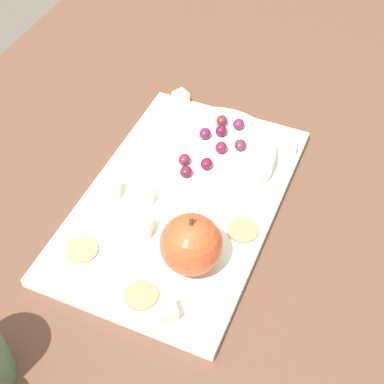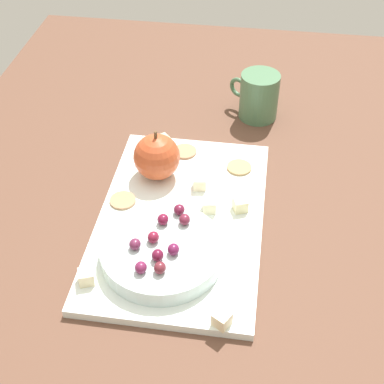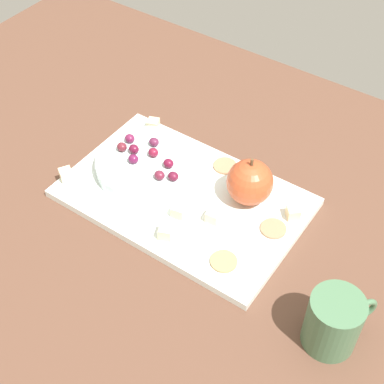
{
  "view_description": "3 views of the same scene",
  "coord_description": "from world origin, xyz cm",
  "px_view_note": "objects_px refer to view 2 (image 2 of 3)",
  "views": [
    {
      "loc": [
        46.8,
        20.99,
        64.42
      ],
      "look_at": [
        0.69,
        1.3,
        8.79
      ],
      "focal_mm": 53.89,
      "sensor_mm": 36.0,
      "label": 1
    },
    {
      "loc": [
        -60.45,
        -11.21,
        66.11
      ],
      "look_at": [
        1.44,
        -2.1,
        9.97
      ],
      "focal_mm": 52.49,
      "sensor_mm": 36.0,
      "label": 2
    },
    {
      "loc": [
        37.98,
        -52.98,
        74.67
      ],
      "look_at": [
        1.98,
        -0.99,
        8.19
      ],
      "focal_mm": 53.3,
      "sensor_mm": 36.0,
      "label": 3
    }
  ],
  "objects_px": {
    "cheese_cube_1": "(200,183)",
    "cheese_cube_5": "(222,319)",
    "cracker_0": "(239,167)",
    "grape_2": "(185,219)",
    "grape_8": "(173,249)",
    "cracker_2": "(123,200)",
    "cheese_cube_3": "(163,141)",
    "platter": "(180,222)",
    "apple_whole": "(157,157)",
    "grape_1": "(162,268)",
    "grape_7": "(158,255)",
    "cracker_1": "(185,152)",
    "grape_3": "(141,268)",
    "grape_4": "(135,244)",
    "cheese_cube_4": "(86,277)",
    "cheese_cube_0": "(240,205)",
    "grape_6": "(179,210)",
    "cup": "(259,96)",
    "grape_0": "(163,219)",
    "cheese_cube_2": "(209,206)",
    "grape_5": "(153,237)",
    "serving_dish": "(162,252)"
  },
  "relations": [
    {
      "from": "cheese_cube_1",
      "to": "cheese_cube_5",
      "type": "distance_m",
      "value": 0.26
    },
    {
      "from": "cheese_cube_5",
      "to": "cracker_0",
      "type": "xyz_separation_m",
      "value": [
        0.31,
        0.0,
        -0.01
      ]
    },
    {
      "from": "grape_2",
      "to": "grape_8",
      "type": "distance_m",
      "value": 0.06
    },
    {
      "from": "cracker_2",
      "to": "grape_2",
      "type": "height_order",
      "value": "grape_2"
    },
    {
      "from": "cheese_cube_3",
      "to": "cracker_0",
      "type": "xyz_separation_m",
      "value": [
        -0.04,
        -0.14,
        -0.01
      ]
    },
    {
      "from": "platter",
      "to": "cheese_cube_1",
      "type": "relative_size",
      "value": 19.41
    },
    {
      "from": "apple_whole",
      "to": "grape_1",
      "type": "relative_size",
      "value": 4.23
    },
    {
      "from": "cracker_2",
      "to": "grape_7",
      "type": "height_order",
      "value": "grape_7"
    },
    {
      "from": "grape_7",
      "to": "cracker_1",
      "type": "bearing_deg",
      "value": 1.25
    },
    {
      "from": "cracker_2",
      "to": "grape_3",
      "type": "relative_size",
      "value": 2.29
    },
    {
      "from": "grape_7",
      "to": "cracker_2",
      "type": "bearing_deg",
      "value": 31.92
    },
    {
      "from": "apple_whole",
      "to": "grape_1",
      "type": "bearing_deg",
      "value": -167.23
    },
    {
      "from": "grape_4",
      "to": "cheese_cube_4",
      "type": "bearing_deg",
      "value": 129.26
    },
    {
      "from": "cheese_cube_0",
      "to": "grape_6",
      "type": "xyz_separation_m",
      "value": [
        -0.05,
        0.09,
        0.02
      ]
    },
    {
      "from": "grape_1",
      "to": "cup",
      "type": "height_order",
      "value": "cup"
    },
    {
      "from": "cracker_1",
      "to": "grape_0",
      "type": "distance_m",
      "value": 0.2
    },
    {
      "from": "cheese_cube_4",
      "to": "grape_7",
      "type": "height_order",
      "value": "grape_7"
    },
    {
      "from": "grape_2",
      "to": "grape_4",
      "type": "relative_size",
      "value": 1.0
    },
    {
      "from": "grape_0",
      "to": "grape_1",
      "type": "xyz_separation_m",
      "value": [
        -0.09,
        -0.02,
        0.0
      ]
    },
    {
      "from": "cheese_cube_5",
      "to": "cracker_1",
      "type": "relative_size",
      "value": 0.49
    },
    {
      "from": "platter",
      "to": "grape_8",
      "type": "distance_m",
      "value": 0.1
    },
    {
      "from": "grape_7",
      "to": "cheese_cube_1",
      "type": "bearing_deg",
      "value": -9.97
    },
    {
      "from": "apple_whole",
      "to": "grape_7",
      "type": "bearing_deg",
      "value": -168.68
    },
    {
      "from": "cheese_cube_0",
      "to": "cup",
      "type": "xyz_separation_m",
      "value": [
        0.28,
        -0.01,
        0.02
      ]
    },
    {
      "from": "cheese_cube_2",
      "to": "grape_2",
      "type": "xyz_separation_m",
      "value": [
        -0.06,
        0.03,
        0.02
      ]
    },
    {
      "from": "cheese_cube_1",
      "to": "grape_0",
      "type": "bearing_deg",
      "value": 161.7
    },
    {
      "from": "cheese_cube_4",
      "to": "cracker_0",
      "type": "xyz_separation_m",
      "value": [
        0.27,
        -0.18,
        -0.01
      ]
    },
    {
      "from": "cracker_2",
      "to": "grape_6",
      "type": "bearing_deg",
      "value": -112.37
    },
    {
      "from": "platter",
      "to": "grape_2",
      "type": "xyz_separation_m",
      "value": [
        -0.03,
        -0.01,
        0.04
      ]
    },
    {
      "from": "cracker_0",
      "to": "grape_7",
      "type": "bearing_deg",
      "value": 159.2
    },
    {
      "from": "cheese_cube_2",
      "to": "grape_8",
      "type": "xyz_separation_m",
      "value": [
        -0.12,
        0.03,
        0.02
      ]
    },
    {
      "from": "cheese_cube_1",
      "to": "cracker_1",
      "type": "bearing_deg",
      "value": 23.48
    },
    {
      "from": "cheese_cube_0",
      "to": "grape_0",
      "type": "xyz_separation_m",
      "value": [
        -0.07,
        0.11,
        0.02
      ]
    },
    {
      "from": "cheese_cube_2",
      "to": "grape_1",
      "type": "bearing_deg",
      "value": 163.96
    },
    {
      "from": "cracker_0",
      "to": "grape_7",
      "type": "xyz_separation_m",
      "value": [
        -0.24,
        0.09,
        0.03
      ]
    },
    {
      "from": "grape_6",
      "to": "grape_7",
      "type": "relative_size",
      "value": 1.0
    },
    {
      "from": "cracker_1",
      "to": "cracker_2",
      "type": "distance_m",
      "value": 0.16
    },
    {
      "from": "cheese_cube_1",
      "to": "grape_3",
      "type": "height_order",
      "value": "grape_3"
    },
    {
      "from": "cheese_cube_4",
      "to": "cracker_2",
      "type": "bearing_deg",
      "value": -3.57
    },
    {
      "from": "grape_7",
      "to": "cheese_cube_0",
      "type": "bearing_deg",
      "value": -35.63
    },
    {
      "from": "apple_whole",
      "to": "cup",
      "type": "xyz_separation_m",
      "value": [
        0.22,
        -0.15,
        -0.01
      ]
    },
    {
      "from": "cheese_cube_0",
      "to": "cracker_0",
      "type": "height_order",
      "value": "cheese_cube_0"
    },
    {
      "from": "platter",
      "to": "cheese_cube_5",
      "type": "height_order",
      "value": "cheese_cube_5"
    },
    {
      "from": "apple_whole",
      "to": "grape_5",
      "type": "distance_m",
      "value": 0.18
    },
    {
      "from": "grape_4",
      "to": "grape_5",
      "type": "xyz_separation_m",
      "value": [
        0.02,
        -0.02,
        0.0
      ]
    },
    {
      "from": "serving_dish",
      "to": "grape_1",
      "type": "relative_size",
      "value": 9.67
    },
    {
      "from": "cheese_cube_4",
      "to": "grape_6",
      "type": "xyz_separation_m",
      "value": [
        0.12,
        -0.11,
        0.02
      ]
    },
    {
      "from": "cracker_1",
      "to": "cheese_cube_0",
      "type": "bearing_deg",
      "value": -140.53
    },
    {
      "from": "cheese_cube_4",
      "to": "cheese_cube_5",
      "type": "distance_m",
      "value": 0.19
    },
    {
      "from": "grape_0",
      "to": "grape_8",
      "type": "xyz_separation_m",
      "value": [
        -0.05,
        -0.02,
        0.0
      ]
    }
  ]
}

